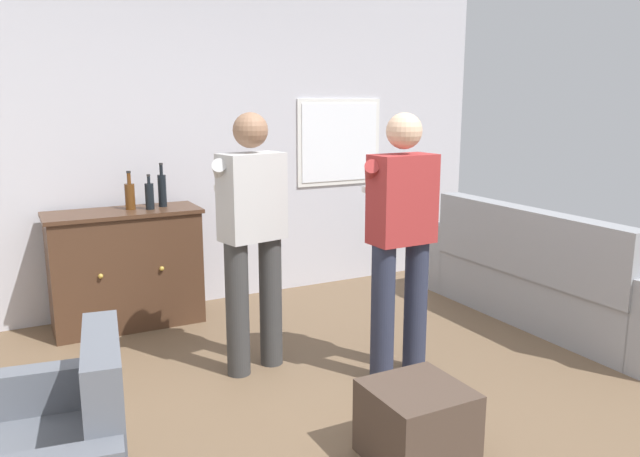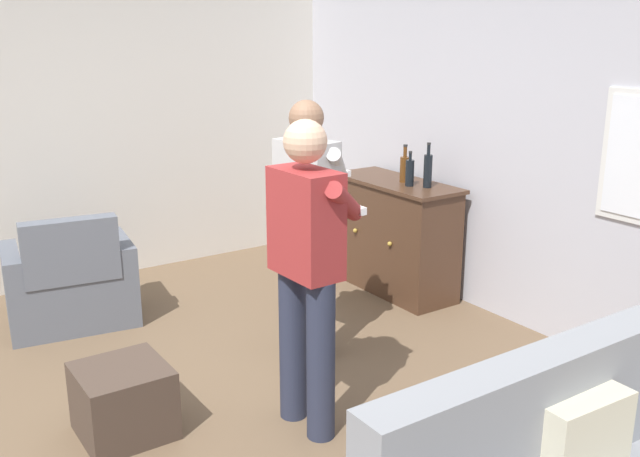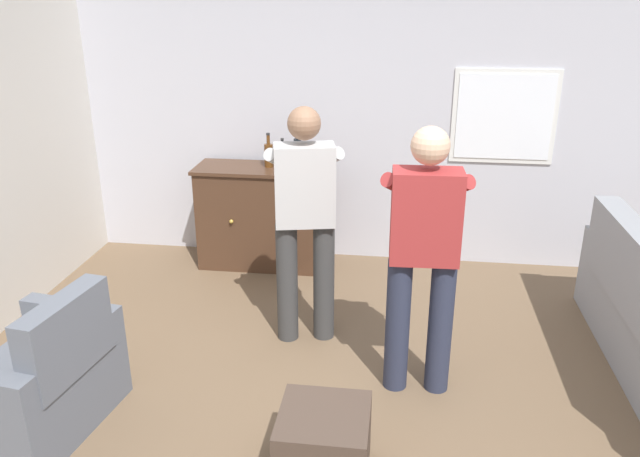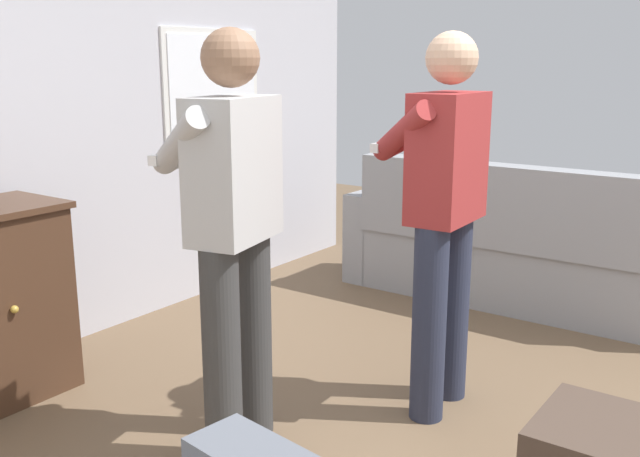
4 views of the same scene
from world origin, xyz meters
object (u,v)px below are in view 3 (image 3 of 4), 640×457
armchair (41,383)px  ottoman (324,445)px  sideboard_cabinet (262,216)px  person_standing_right (423,251)px  bottle_wine_green (269,154)px  person_standing_left (305,215)px  bottle_liquor_amber (298,152)px  bottle_spirits_clear (283,157)px

armchair → ottoman: bearing=-6.5°
sideboard_cabinet → person_standing_right: bearing=-51.7°
bottle_wine_green → person_standing_right: bearing=-53.6°
person_standing_left → ottoman: bearing=-77.5°
sideboard_cabinet → bottle_wine_green: 0.57m
ottoman → person_standing_right: size_ratio=0.27×
bottle_liquor_amber → ottoman: (0.57, -2.64, -0.87)m
armchair → ottoman: (1.64, -0.19, -0.10)m
sideboard_cabinet → bottle_wine_green: bottle_wine_green is taller
sideboard_cabinet → bottle_wine_green: bearing=20.8°
bottle_wine_green → ottoman: bottle_wine_green is taller
person_standing_right → person_standing_left: bearing=146.8°
armchair → person_standing_right: person_standing_right is taller
bottle_wine_green → person_standing_left: size_ratio=0.18×
armchair → bottle_liquor_amber: (1.08, 2.45, 0.77)m
bottle_liquor_amber → bottle_spirits_clear: 0.14m
bottle_spirits_clear → person_standing_right: size_ratio=0.16×
bottle_wine_green → bottle_liquor_amber: 0.25m
armchair → sideboard_cabinet: (0.76, 2.41, 0.17)m
armchair → bottle_spirits_clear: 2.66m
armchair → bottle_spirits_clear: (0.96, 2.37, 0.74)m
person_standing_right → ottoman: bearing=-119.1°
person_standing_right → sideboard_cabinet: bearing=128.3°
bottle_spirits_clear → ottoman: size_ratio=0.59×
ottoman → person_standing_left: bearing=102.5°
armchair → bottle_spirits_clear: size_ratio=3.53×
sideboard_cabinet → person_standing_right: 2.26m
bottle_spirits_clear → ottoman: (0.68, -2.56, -0.84)m
sideboard_cabinet → person_standing_right: person_standing_right is taller
sideboard_cabinet → person_standing_left: bearing=-64.5°
sideboard_cabinet → bottle_liquor_amber: bottle_liquor_amber is taller
sideboard_cabinet → bottle_liquor_amber: 0.68m
bottle_liquor_amber → ottoman: bearing=-77.9°
sideboard_cabinet → person_standing_right: size_ratio=0.69×
bottle_wine_green → person_standing_right: 2.19m
sideboard_cabinet → bottle_wine_green: (0.07, 0.03, 0.57)m
bottle_spirits_clear → person_standing_left: 1.24m
sideboard_cabinet → person_standing_left: size_ratio=0.69×
bottle_wine_green → bottle_spirits_clear: (0.14, -0.06, -0.00)m
bottle_liquor_amber → person_standing_left: person_standing_left is taller
bottle_wine_green → person_standing_left: bearing=-67.7°
ottoman → armchair: bearing=173.5°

